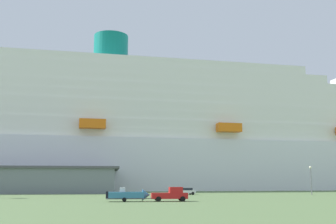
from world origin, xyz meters
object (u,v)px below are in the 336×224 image
cruise_ship (210,141)px  street_lamp (311,176)px  small_boat_on_trailer (131,195)px  parked_car_white_van (186,191)px  pickup_truck (171,195)px

cruise_ship → street_lamp: cruise_ship is taller
small_boat_on_trailer → parked_car_white_van: (15.84, 30.01, -0.13)m
pickup_truck → street_lamp: 45.03m
pickup_truck → street_lamp: street_lamp is taller
parked_car_white_van → small_boat_on_trailer: bearing=-117.8°
small_boat_on_trailer → street_lamp: street_lamp is taller
cruise_ship → street_lamp: (6.63, -57.68, -13.36)m
cruise_ship → parked_car_white_van: size_ratio=63.92×
cruise_ship → parked_car_white_van: cruise_ship is taller
cruise_ship → parked_car_white_van: 58.32m
pickup_truck → parked_car_white_van: bearing=72.5°
small_boat_on_trailer → parked_car_white_van: bearing=62.2°
small_boat_on_trailer → parked_car_white_van: small_boat_on_trailer is taller
cruise_ship → small_boat_on_trailer: 91.23m
pickup_truck → parked_car_white_van: (9.59, 30.41, -0.21)m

